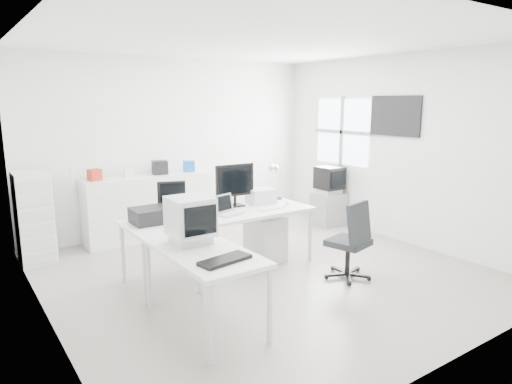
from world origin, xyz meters
TOP-DOWN VIEW (x-y plane):
  - floor at (0.00, 0.00)m, footprint 5.00×5.00m
  - ceiling at (0.00, 0.00)m, footprint 5.00×5.00m
  - back_wall at (0.00, 2.50)m, footprint 5.00×0.02m
  - left_wall at (-2.50, 0.00)m, footprint 0.02×5.00m
  - right_wall at (2.50, 0.00)m, footprint 0.02×5.00m
  - window at (2.48, 1.20)m, footprint 0.02×1.20m
  - wall_picture at (2.47, 0.10)m, footprint 0.04×0.90m
  - main_desk at (-0.42, 0.34)m, footprint 2.40×0.80m
  - side_desk at (-1.27, -0.76)m, footprint 0.70×1.40m
  - drawer_pedestal at (0.28, 0.39)m, footprint 0.40×0.50m
  - inkjet_printer at (-1.27, 0.44)m, footprint 0.49×0.39m
  - lcd_monitor_small at (-0.97, 0.59)m, footprint 0.38×0.29m
  - lcd_monitor_large at (-0.07, 0.59)m, footprint 0.56×0.25m
  - laptop at (-0.37, 0.24)m, footprint 0.36×0.37m
  - white_keyboard at (0.23, 0.19)m, footprint 0.38×0.13m
  - white_mouse at (0.53, 0.24)m, footprint 0.06×0.06m
  - laser_printer at (0.33, 0.56)m, footprint 0.38×0.34m
  - desk_lamp at (0.68, 0.64)m, footprint 0.17×0.17m
  - crt_monitor at (-1.27, -0.51)m, footprint 0.42×0.42m
  - black_keyboard at (-1.27, -1.16)m, footprint 0.50×0.27m
  - office_chair at (0.73, -0.71)m, footprint 0.69×0.69m
  - tv_cabinet at (2.22, 1.20)m, footprint 0.52×0.42m
  - crt_tv at (2.22, 1.20)m, footprint 0.50×0.48m
  - sideboard at (-0.62, 2.24)m, footprint 1.99×0.50m
  - clutter_box_a at (-1.42, 2.24)m, footprint 0.20×0.18m
  - clutter_box_b at (-0.92, 2.24)m, footprint 0.15×0.13m
  - clutter_box_c at (-0.42, 2.24)m, footprint 0.24×0.22m
  - clutter_box_d at (0.08, 2.24)m, footprint 0.22×0.20m
  - clutter_bottle at (-1.72, 2.28)m, footprint 0.07×0.07m
  - filing_cabinet at (-2.28, 2.07)m, footprint 0.43×0.51m

SIDE VIEW (x-z plane):
  - floor at x=0.00m, z-range -0.01..0.01m
  - tv_cabinet at x=2.22m, z-range 0.00..0.56m
  - drawer_pedestal at x=0.28m, z-range 0.00..0.60m
  - main_desk at x=-0.42m, z-range 0.00..0.75m
  - side_desk at x=-1.27m, z-range 0.00..0.75m
  - office_chair at x=0.73m, z-range 0.00..0.99m
  - sideboard at x=-0.62m, z-range 0.00..0.99m
  - filing_cabinet at x=-2.28m, z-range 0.00..1.22m
  - white_keyboard at x=0.23m, z-range 0.75..0.77m
  - black_keyboard at x=-1.27m, z-range 0.75..0.78m
  - white_mouse at x=0.53m, z-range 0.75..0.81m
  - crt_tv at x=2.22m, z-range 0.56..1.01m
  - inkjet_printer at x=-1.27m, z-range 0.75..0.92m
  - laptop at x=-0.37m, z-range 0.75..0.95m
  - laser_printer at x=0.33m, z-range 0.75..0.95m
  - lcd_monitor_small at x=-0.97m, z-range 0.75..1.17m
  - desk_lamp at x=0.68m, z-range 0.75..1.21m
  - crt_monitor at x=-1.27m, z-range 0.75..1.22m
  - lcd_monitor_large at x=-0.07m, z-range 0.75..1.33m
  - clutter_box_b at x=-0.92m, z-range 0.99..1.13m
  - clutter_box_a at x=-1.42m, z-range 0.99..1.16m
  - clutter_box_d at x=0.08m, z-range 0.99..1.17m
  - clutter_box_c at x=-0.42m, z-range 0.99..1.21m
  - clutter_bottle at x=-1.72m, z-range 0.99..1.21m
  - back_wall at x=0.00m, z-range 0.00..2.80m
  - left_wall at x=-2.50m, z-range 0.00..2.80m
  - right_wall at x=2.50m, z-range 0.00..2.80m
  - window at x=2.48m, z-range 1.05..2.15m
  - wall_picture at x=2.47m, z-range 1.60..2.20m
  - ceiling at x=0.00m, z-range 2.79..2.80m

